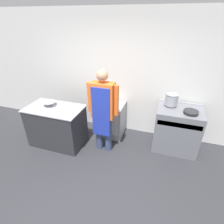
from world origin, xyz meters
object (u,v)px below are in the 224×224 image
object	(u,v)px
stove	(176,129)
saute_pan	(191,112)
mixing_bowl	(49,104)
fridge_unit	(111,119)
stock_pot	(172,99)
person_cook	(103,108)

from	to	relation	value
stove	saute_pan	size ratio (longest dim) A/B	3.50
stove	saute_pan	bearing A→B (deg)	-33.17
stove	mixing_bowl	xyz separation A→B (m)	(-2.60, -0.55, 0.45)
mixing_bowl	stove	bearing A→B (deg)	12.05
mixing_bowl	fridge_unit	bearing A→B (deg)	28.52
stock_pot	mixing_bowl	bearing A→B (deg)	-164.43
mixing_bowl	person_cook	bearing A→B (deg)	1.81
stove	saute_pan	xyz separation A→B (m)	(0.17, -0.11, 0.50)
person_cook	mixing_bowl	bearing A→B (deg)	-178.19
fridge_unit	saute_pan	bearing A→B (deg)	-6.53
stove	fridge_unit	bearing A→B (deg)	177.15
fridge_unit	mixing_bowl	bearing A→B (deg)	-151.48
person_cook	saute_pan	world-z (taller)	person_cook
fridge_unit	stock_pot	xyz separation A→B (m)	(1.25, 0.04, 0.67)
person_cook	saute_pan	xyz separation A→B (m)	(1.59, 0.40, -0.02)
stock_pot	stove	bearing A→B (deg)	-30.65
stove	fridge_unit	xyz separation A→B (m)	(-1.45, 0.07, -0.07)
stove	saute_pan	world-z (taller)	saute_pan
stove	mixing_bowl	size ratio (longest dim) A/B	3.44
mixing_bowl	stock_pot	distance (m)	2.50
fridge_unit	stock_pot	distance (m)	1.42
stove	mixing_bowl	bearing A→B (deg)	-167.95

